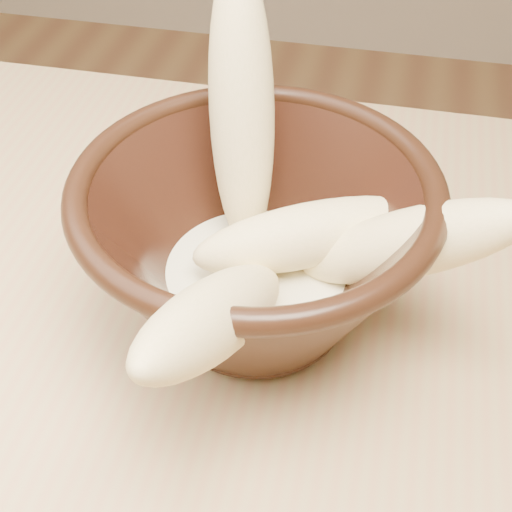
{
  "coord_description": "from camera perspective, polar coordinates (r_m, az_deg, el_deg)",
  "views": [
    {
      "loc": [
        0.29,
        -0.22,
        1.12
      ],
      "look_at": [
        0.22,
        0.1,
        0.81
      ],
      "focal_mm": 50.0,
      "sensor_mm": 36.0,
      "label": 1
    }
  ],
  "objects": [
    {
      "name": "banana_across",
      "position": [
        0.45,
        4.23,
        1.68
      ],
      "size": [
        0.15,
        0.1,
        0.05
      ],
      "primitive_type": "ellipsoid",
      "rotation": [
        1.5,
        0.0,
        2.01
      ],
      "color": "#DAC880",
      "rests_on": "bowl"
    },
    {
      "name": "banana_upright",
      "position": [
        0.45,
        -1.13,
        11.66
      ],
      "size": [
        0.07,
        0.11,
        0.19
      ],
      "primitive_type": "ellipsoid",
      "rotation": [
        0.37,
        0.0,
        3.43
      ],
      "color": "#DAC880",
      "rests_on": "bowl"
    },
    {
      "name": "milk_puddle",
      "position": [
        0.46,
        0.0,
        -1.75
      ],
      "size": [
        0.13,
        0.13,
        0.02
      ],
      "primitive_type": "cylinder",
      "color": "beige",
      "rests_on": "bowl"
    },
    {
      "name": "banana_front",
      "position": [
        0.37,
        -3.05,
        -4.73
      ],
      "size": [
        0.07,
        0.19,
        0.13
      ],
      "primitive_type": "ellipsoid",
      "rotation": [
        1.02,
        0.0,
        -0.14
      ],
      "color": "#DAC880",
      "rests_on": "bowl"
    },
    {
      "name": "banana_right",
      "position": [
        0.43,
        11.98,
        0.97
      ],
      "size": [
        0.15,
        0.07,
        0.12
      ],
      "primitive_type": "ellipsoid",
      "rotation": [
        0.97,
        0.0,
        1.39
      ],
      "color": "#DAC880",
      "rests_on": "bowl"
    },
    {
      "name": "bowl",
      "position": [
        0.44,
        0.0,
        0.98
      ],
      "size": [
        0.22,
        0.22,
        0.12
      ],
      "rotation": [
        0.0,
        0.0,
        0.25
      ],
      "color": "black",
      "rests_on": "table"
    }
  ]
}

